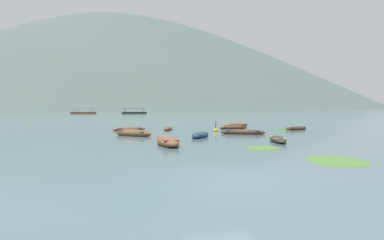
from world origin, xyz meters
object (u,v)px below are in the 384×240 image
rowboat_5 (278,139)px  rowboat_6 (243,132)px  rowboat_4 (168,129)px  rowboat_7 (236,125)px  ferry_0 (83,113)px  rowboat_1 (296,128)px  rowboat_8 (168,141)px  mooring_buoy (216,130)px  rowboat_0 (133,133)px  ferry_1 (134,113)px  rowboat_2 (233,128)px  rowboat_9 (129,129)px  rowboat_3 (200,135)px

rowboat_5 → rowboat_6: size_ratio=0.81×
rowboat_4 → rowboat_7: 9.83m
rowboat_4 → ferry_0: size_ratio=0.29×
rowboat_1 → rowboat_8: rowboat_8 is taller
rowboat_7 → mooring_buoy: 8.72m
rowboat_0 → rowboat_1: 17.13m
rowboat_1 → rowboat_7: bearing=126.9°
rowboat_8 → ferry_0: ferry_0 is taller
rowboat_0 → ferry_1: 107.63m
rowboat_1 → rowboat_4: rowboat_1 is taller
rowboat_0 → rowboat_2: bearing=34.6°
rowboat_0 → rowboat_2: (10.16, 7.02, -0.05)m
rowboat_6 → rowboat_9: 11.53m
rowboat_2 → rowboat_8: bearing=-119.4°
ferry_1 → mooring_buoy: 104.98m
rowboat_5 → rowboat_9: (-10.97, 11.25, -0.00)m
rowboat_2 → rowboat_5: rowboat_2 is taller
rowboat_1 → rowboat_8: bearing=-140.6°
rowboat_0 → rowboat_6: rowboat_0 is taller
rowboat_2 → rowboat_8: rowboat_8 is taller
rowboat_3 → rowboat_9: bearing=129.4°
rowboat_5 → rowboat_9: bearing=134.3°
rowboat_3 → mooring_buoy: mooring_buoy is taller
rowboat_2 → rowboat_1: bearing=-18.4°
rowboat_5 → rowboat_7: rowboat_7 is taller
rowboat_0 → ferry_0: size_ratio=0.33×
rowboat_8 → mooring_buoy: mooring_buoy is taller
ferry_1 → rowboat_1: bearing=-76.1°
rowboat_4 → rowboat_9: (-3.96, -0.73, 0.04)m
rowboat_6 → rowboat_8: (-6.77, -7.00, 0.04)m
mooring_buoy → rowboat_6: bearing=-58.1°
rowboat_2 → mooring_buoy: 4.30m
rowboat_2 → rowboat_3: bearing=-118.9°
rowboat_3 → rowboat_5: (4.75, -3.66, -0.01)m
rowboat_0 → rowboat_2: 12.35m
rowboat_1 → ferry_0: ferry_0 is taller
rowboat_1 → mooring_buoy: bearing=-171.3°
rowboat_6 → ferry_0: (-40.32, 107.62, 0.28)m
rowboat_1 → rowboat_7: (-4.77, 6.36, 0.03)m
ferry_1 → rowboat_3: bearing=-82.5°
rowboat_7 → ferry_0: (-42.55, 96.96, 0.26)m
rowboat_6 → rowboat_3: bearing=-149.2°
rowboat_6 → rowboat_7: size_ratio=0.95×
rowboat_1 → rowboat_2: size_ratio=1.00×
rowboat_8 → rowboat_1: bearing=39.4°
rowboat_8 → rowboat_4: bearing=88.2°
rowboat_4 → ferry_1: ferry_1 is taller
rowboat_8 → ferry_0: bearing=106.3°
rowboat_1 → rowboat_7: rowboat_7 is taller
mooring_buoy → rowboat_5: bearing=-74.7°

